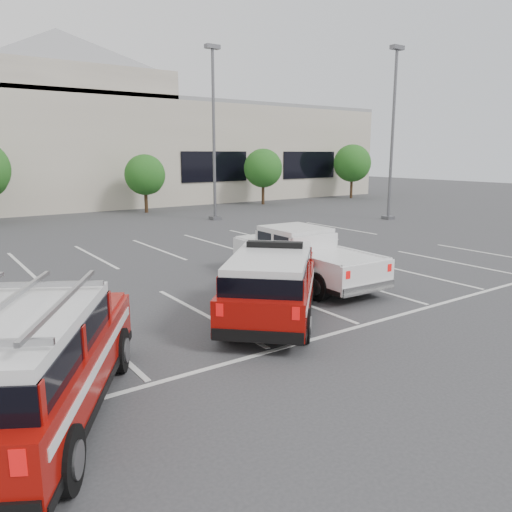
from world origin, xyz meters
The scene contains 11 objects.
ground centered at (0.00, 0.00, 0.00)m, with size 120.00×120.00×0.00m, color #353538.
stall_markings centered at (0.00, 4.50, 0.01)m, with size 23.00×15.00×0.01m, color silver.
convention_building centered at (0.18, 31.86, 4.72)m, with size 60.00×16.99×13.20m.
tree_mid_right centered at (5.09, 22.05, 2.50)m, with size 2.77×2.77×3.99m.
tree_right centered at (15.09, 22.05, 2.77)m, with size 3.07×3.07×4.42m.
tree_far_right centered at (25.09, 22.05, 3.04)m, with size 3.37×3.37×4.85m.
light_pole_mid centered at (7.00, 16.00, 5.19)m, with size 0.90×0.60×10.24m.
light_pole_right centered at (16.00, 10.00, 5.19)m, with size 0.90×0.60×10.24m.
fire_chief_suv centered at (-1.39, -1.09, 0.76)m, with size 5.03×5.14×1.86m.
white_pickup centered at (1.51, 1.14, 0.69)m, with size 2.16×5.70×1.73m.
ladder_suv centered at (-7.43, -3.07, 0.84)m, with size 4.52×5.69×2.11m.
Camera 1 is at (-8.61, -10.67, 4.05)m, focal length 35.00 mm.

